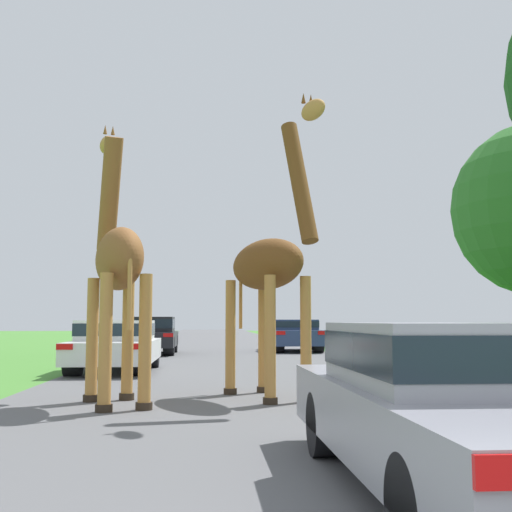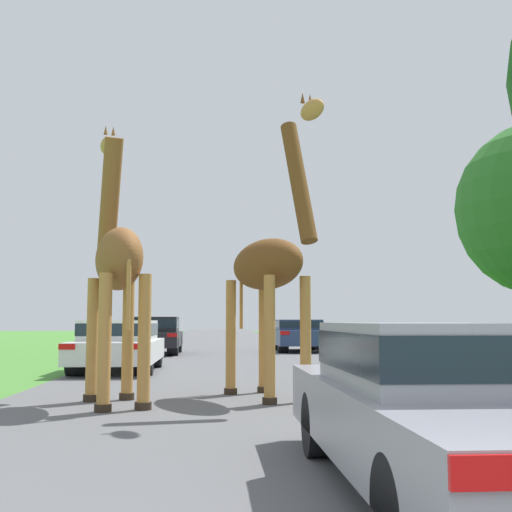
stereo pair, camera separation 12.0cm
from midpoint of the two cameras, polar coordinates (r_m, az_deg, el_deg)
The scene contains 7 objects.
road at distance 31.00m, azimuth -3.08°, elevation -8.10°, with size 8.20×120.00×0.00m.
giraffe_near_road at distance 10.66m, azimuth 0.88°, elevation -1.00°, with size 1.54×2.84×4.73m.
giraffe_companion at distance 10.17m, azimuth -12.55°, elevation -0.63°, with size 1.22×2.56×4.66m.
car_lead_maroon at distance 5.07m, azimuth 16.94°, elevation -12.23°, with size 1.77×4.68×1.25m.
car_queue_right at distance 26.97m, azimuth 3.27°, elevation -6.94°, with size 1.98×4.34×1.31m.
car_queue_left at distance 16.66m, azimuth -12.56°, elevation -7.63°, with size 1.96×4.32×1.28m.
car_far_ahead at distance 24.96m, azimuth -9.52°, elevation -6.86°, with size 1.95×4.12×1.41m.
Camera 1 is at (-0.79, -0.96, 1.27)m, focal length 45.00 mm.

